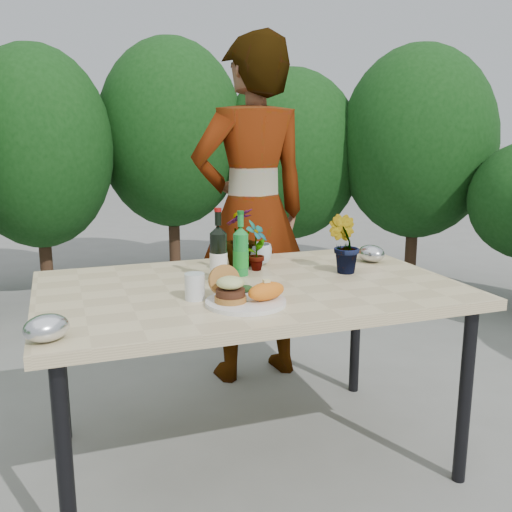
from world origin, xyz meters
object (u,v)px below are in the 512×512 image
object	(u,v)px
dinner_plate	(246,302)
person	(252,213)
wine_bottle	(218,254)
patio_table	(249,298)

from	to	relation	value
dinner_plate	person	size ratio (longest dim) A/B	0.15
person	wine_bottle	bearing A→B (deg)	55.72
wine_bottle	patio_table	bearing A→B (deg)	-60.44
patio_table	dinner_plate	xyz separation A→B (m)	(-0.09, -0.24, 0.06)
patio_table	wine_bottle	world-z (taller)	wine_bottle
dinner_plate	wine_bottle	world-z (taller)	wine_bottle
patio_table	person	world-z (taller)	person
dinner_plate	wine_bottle	distance (m)	0.35
wine_bottle	person	size ratio (longest dim) A/B	0.16
wine_bottle	person	bearing A→B (deg)	45.26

